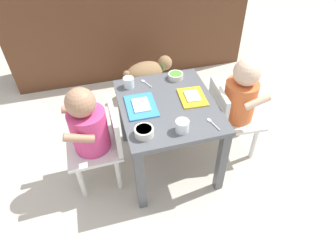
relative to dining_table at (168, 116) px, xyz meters
name	(u,v)px	position (x,y,z in m)	size (l,w,h in m)	color
ground_plane	(168,160)	(0.00, 0.00, -0.37)	(7.00, 7.00, 0.00)	beige
kitchen_cabinet_back	(128,14)	(0.00, 1.18, 0.12)	(1.91, 0.37, 0.97)	#56331E
dining_table	(168,116)	(0.00, 0.00, 0.00)	(0.50, 0.60, 0.45)	#515459
seated_child_left	(91,128)	(-0.41, -0.02, 0.03)	(0.28, 0.28, 0.64)	silver
seated_child_right	(239,99)	(0.41, -0.01, 0.04)	(0.30, 0.30, 0.65)	silver
dog	(147,72)	(0.04, 0.73, -0.17)	(0.40, 0.24, 0.30)	olive
food_tray_left	(141,106)	(-0.14, 0.02, 0.09)	(0.16, 0.21, 0.02)	#388CD8
food_tray_right	(192,97)	(0.14, 0.02, 0.09)	(0.15, 0.19, 0.02)	gold
water_cup_left	(129,83)	(-0.17, 0.21, 0.11)	(0.06, 0.06, 0.06)	white
water_cup_right	(182,127)	(0.01, -0.22, 0.11)	(0.07, 0.07, 0.06)	white
veggie_bowl_far	(176,76)	(0.11, 0.22, 0.10)	(0.09, 0.09, 0.03)	silver
cereal_bowl_left_side	(144,132)	(-0.17, -0.20, 0.10)	(0.09, 0.09, 0.04)	silver
spoon_by_left_tray	(145,83)	(-0.07, 0.22, 0.08)	(0.05, 0.10, 0.01)	silver
spoon_by_right_tray	(212,123)	(0.17, -0.21, 0.08)	(0.04, 0.10, 0.01)	silver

